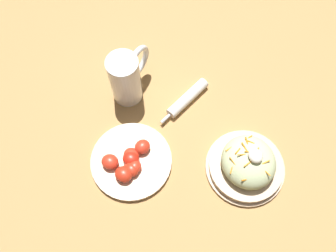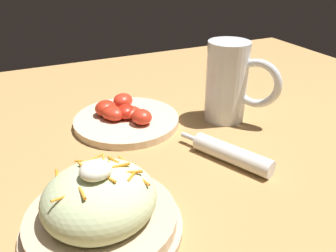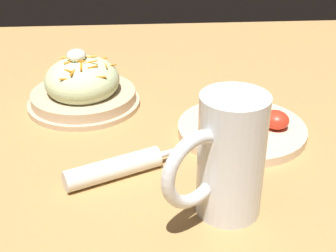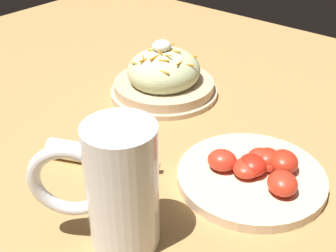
% 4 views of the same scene
% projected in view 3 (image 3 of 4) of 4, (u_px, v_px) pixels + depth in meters
% --- Properties ---
extents(ground_plane, '(1.43, 1.43, 0.00)m').
position_uv_depth(ground_plane, '(98.00, 160.00, 0.75)').
color(ground_plane, '#B2844C').
extents(salad_plate, '(0.21, 0.21, 0.11)m').
position_uv_depth(salad_plate, '(83.00, 87.00, 0.91)').
color(salad_plate, '#D1B28E').
rests_on(salad_plate, ground_plane).
extents(beer_mug, '(0.12, 0.14, 0.17)m').
position_uv_depth(beer_mug, '(228.00, 163.00, 0.61)').
color(beer_mug, white).
rests_on(beer_mug, ground_plane).
extents(napkin_roll, '(0.09, 0.17, 0.03)m').
position_uv_depth(napkin_roll, '(114.00, 168.00, 0.70)').
color(napkin_roll, white).
rests_on(napkin_roll, ground_plane).
extents(tomato_plate, '(0.22, 0.22, 0.05)m').
position_uv_depth(tomato_plate, '(243.00, 125.00, 0.82)').
color(tomato_plate, beige).
rests_on(tomato_plate, ground_plane).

